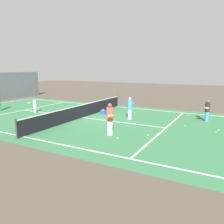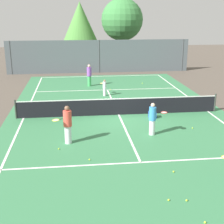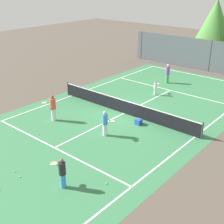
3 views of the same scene
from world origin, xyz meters
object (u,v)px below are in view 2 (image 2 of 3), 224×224
(player_3, at_px, (153,119))
(tennis_ball_5, at_px, (205,222))
(player_0, at_px, (104,87))
(ball_crate, at_px, (152,115))
(tennis_ball_1, at_px, (142,83))
(tennis_ball_0, at_px, (169,200))
(tennis_ball_7, at_px, (187,200))
(player_1, at_px, (89,75))
(tennis_ball_3, at_px, (89,160))
(tennis_ball_4, at_px, (59,149))
(tennis_ball_9, at_px, (174,172))
(tennis_ball_10, at_px, (192,128))
(tennis_ball_8, at_px, (110,90))
(player_2, at_px, (67,124))

(player_3, distance_m, tennis_ball_5, 7.14)
(player_0, height_order, ball_crate, player_0)
(ball_crate, xyz_separation_m, tennis_ball_1, (1.35, 9.16, -0.15))
(tennis_ball_0, height_order, tennis_ball_7, same)
(player_1, bearing_deg, tennis_ball_5, -82.75)
(tennis_ball_3, bearing_deg, tennis_ball_4, 135.75)
(player_1, distance_m, tennis_ball_9, 15.59)
(tennis_ball_1, xyz_separation_m, tennis_ball_10, (0.30, -11.17, 0.00))
(tennis_ball_10, bearing_deg, ball_crate, 129.41)
(tennis_ball_4, relative_size, tennis_ball_9, 1.00)
(player_3, distance_m, tennis_ball_9, 4.07)
(player_3, xyz_separation_m, tennis_ball_10, (2.29, 0.58, -0.81))
(ball_crate, height_order, tennis_ball_4, ball_crate)
(tennis_ball_1, bearing_deg, tennis_ball_3, -110.07)
(ball_crate, distance_m, tennis_ball_5, 9.73)
(ball_crate, xyz_separation_m, tennis_ball_10, (1.65, -2.01, -0.15))
(tennis_ball_7, relative_size, tennis_ball_10, 1.00)
(tennis_ball_1, distance_m, tennis_ball_9, 15.88)
(tennis_ball_5, bearing_deg, tennis_ball_7, 96.87)
(ball_crate, distance_m, tennis_ball_10, 2.61)
(tennis_ball_3, bearing_deg, tennis_ball_7, -48.89)
(player_3, height_order, tennis_ball_3, player_3)
(tennis_ball_5, height_order, tennis_ball_7, same)
(tennis_ball_1, bearing_deg, player_0, -133.82)
(tennis_ball_4, bearing_deg, player_3, 15.94)
(player_1, xyz_separation_m, tennis_ball_1, (4.49, 0.35, -0.87))
(tennis_ball_5, relative_size, tennis_ball_8, 1.00)
(tennis_ball_3, height_order, tennis_ball_10, same)
(tennis_ball_4, bearing_deg, tennis_ball_1, 63.45)
(tennis_ball_8, bearing_deg, ball_crate, -77.19)
(ball_crate, bearing_deg, tennis_ball_10, -50.59)
(tennis_ball_0, relative_size, tennis_ball_9, 1.00)
(tennis_ball_5, distance_m, tennis_ball_10, 8.06)
(player_1, height_order, tennis_ball_7, player_1)
(tennis_ball_9, bearing_deg, tennis_ball_4, 148.64)
(ball_crate, bearing_deg, tennis_ball_1, 81.61)
(tennis_ball_3, distance_m, tennis_ball_8, 12.43)
(player_0, distance_m, tennis_ball_9, 12.11)
(player_0, relative_size, tennis_ball_4, 18.01)
(player_0, relative_size, tennis_ball_1, 18.01)
(tennis_ball_4, bearing_deg, ball_crate, 36.97)
(tennis_ball_7, bearing_deg, player_3, 87.18)
(player_2, distance_m, tennis_ball_3, 2.31)
(tennis_ball_5, relative_size, tennis_ball_9, 1.00)
(tennis_ball_4, bearing_deg, player_2, 58.98)
(tennis_ball_4, distance_m, tennis_ball_9, 5.16)
(player_3, xyz_separation_m, ball_crate, (0.64, 2.60, -0.66))
(player_0, bearing_deg, tennis_ball_3, -98.84)
(tennis_ball_0, xyz_separation_m, tennis_ball_5, (0.71, -1.25, 0.00))
(player_1, xyz_separation_m, tennis_ball_3, (-0.73, -13.96, -0.87))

